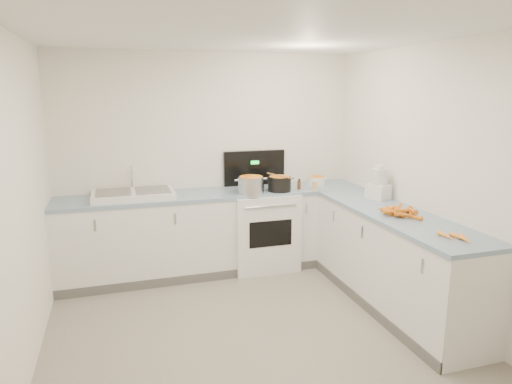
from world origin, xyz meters
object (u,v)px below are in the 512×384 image
object	(u,v)px
sink	(133,194)
black_pot	(279,185)
food_processor	(379,184)
mixing_bowl	(317,181)
stove	(261,228)
extract_bottle	(299,185)
steel_pot	(251,186)
spice_jar	(315,186)

from	to	relation	value
sink	black_pot	xyz separation A→B (m)	(1.62, -0.16, 0.04)
food_processor	mixing_bowl	bearing A→B (deg)	110.26
black_pot	food_processor	bearing A→B (deg)	-37.68
stove	extract_bottle	distance (m)	0.68
steel_pot	black_pot	bearing A→B (deg)	4.99
sink	extract_bottle	world-z (taller)	sink
stove	black_pot	size ratio (longest dim) A/B	5.16
steel_pot	spice_jar	xyz separation A→B (m)	(0.76, -0.05, -0.04)
food_processor	steel_pot	bearing A→B (deg)	152.22
black_pot	food_processor	size ratio (longest dim) A/B	0.73
sink	extract_bottle	distance (m)	1.88
steel_pot	sink	bearing A→B (deg)	171.59
sink	spice_jar	distance (m)	2.04
black_pot	extract_bottle	size ratio (longest dim) A/B	2.63
stove	sink	world-z (taller)	stove
extract_bottle	spice_jar	size ratio (longest dim) A/B	0.99
sink	steel_pot	bearing A→B (deg)	-8.41
mixing_bowl	stove	bearing A→B (deg)	-176.18
stove	steel_pot	size ratio (longest dim) A/B	4.69
spice_jar	food_processor	xyz separation A→B (m)	(0.47, -0.60, 0.11)
extract_bottle	mixing_bowl	bearing A→B (deg)	29.55
steel_pot	extract_bottle	xyz separation A→B (m)	(0.60, 0.05, -0.04)
stove	extract_bottle	bearing A→B (deg)	-16.24
sink	extract_bottle	size ratio (longest dim) A/B	8.57
stove	steel_pot	distance (m)	0.61
black_pot	extract_bottle	world-z (taller)	black_pot
black_pot	spice_jar	size ratio (longest dim) A/B	2.60
sink	steel_pot	size ratio (longest dim) A/B	2.97
mixing_bowl	extract_bottle	xyz separation A→B (m)	(-0.30, -0.17, -0.00)
black_pot	extract_bottle	distance (m)	0.25
extract_bottle	spice_jar	distance (m)	0.18
sink	black_pot	bearing A→B (deg)	-5.55
black_pot	food_processor	distance (m)	1.11
sink	food_processor	world-z (taller)	food_processor
black_pot	food_processor	world-z (taller)	food_processor
steel_pot	black_pot	distance (m)	0.35
stove	sink	xyz separation A→B (m)	(-1.45, 0.02, 0.50)
sink	stove	bearing A→B (deg)	-0.62
mixing_bowl	steel_pot	bearing A→B (deg)	-166.29
mixing_bowl	spice_jar	distance (m)	0.31
stove	mixing_bowl	xyz separation A→B (m)	(0.72, 0.05, 0.52)
spice_jar	sink	bearing A→B (deg)	173.35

